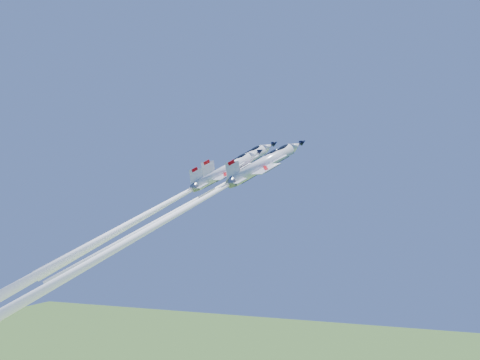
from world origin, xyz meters
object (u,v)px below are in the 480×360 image
(jet_left, at_px, (174,199))
(jet_right, at_px, (154,227))
(jet_slot, at_px, (151,212))
(jet_lead, at_px, (187,205))

(jet_left, distance_m, jet_right, 15.91)
(jet_right, bearing_deg, jet_slot, 171.59)
(jet_slot, bearing_deg, jet_lead, 115.35)
(jet_slot, bearing_deg, jet_right, -8.41)
(jet_lead, bearing_deg, jet_right, -45.48)
(jet_left, height_order, jet_right, jet_left)
(jet_lead, xyz_separation_m, jet_left, (-4.27, 3.10, 1.19))
(jet_left, bearing_deg, jet_slot, -37.56)
(jet_right, xyz_separation_m, jet_slot, (-2.74, 3.61, 2.35))
(jet_lead, distance_m, jet_left, 5.41)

